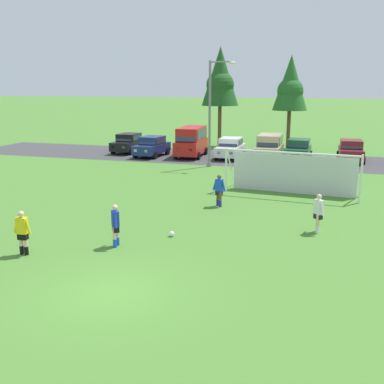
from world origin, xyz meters
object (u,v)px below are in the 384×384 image
at_px(soccer_goal, 292,171).
at_px(player_midfield_center, 116,226).
at_px(parked_car_slot_far_left, 128,143).
at_px(parked_car_slot_center, 230,148).
at_px(soccer_ball, 172,234).
at_px(parked_car_slot_center_right, 269,148).
at_px(referee, 23,233).
at_px(player_striker_near, 318,213).
at_px(parked_car_slot_right, 298,149).
at_px(player_defender_far, 219,190).
at_px(parked_car_slot_far_right, 351,151).
at_px(parked_car_slot_left, 152,146).
at_px(parked_car_slot_center_left, 191,141).
at_px(street_lamp, 212,113).

distance_m(soccer_goal, player_midfield_center, 12.21).
bearing_deg(parked_car_slot_far_left, parked_car_slot_center, -4.02).
relative_size(soccer_goal, parked_car_slot_center, 1.80).
bearing_deg(soccer_ball, parked_car_slot_center_right, 86.43).
bearing_deg(player_midfield_center, soccer_goal, 62.50).
relative_size(soccer_goal, referee, 4.61).
height_order(soccer_ball, player_striker_near, player_striker_near).
height_order(parked_car_slot_center_right, parked_car_slot_right, parked_car_slot_center_right).
xyz_separation_m(soccer_goal, parked_car_slot_center, (-6.09, 11.69, -0.42)).
bearing_deg(referee, player_defender_far, 59.39).
bearing_deg(player_midfield_center, parked_car_slot_far_right, 68.94).
xyz_separation_m(parked_car_slot_left, parked_car_slot_far_right, (16.34, 2.19, 0.00)).
xyz_separation_m(referee, parked_car_slot_center_left, (-1.07, 24.27, 0.52)).
relative_size(parked_car_slot_left, parked_car_slot_right, 1.02).
bearing_deg(player_defender_far, player_midfield_center, -108.74).
bearing_deg(player_defender_far, parked_car_slot_right, 80.47).
bearing_deg(player_defender_far, parked_car_slot_center, 100.19).
xyz_separation_m(parked_car_slot_far_left, parked_car_slot_right, (15.17, 0.01, 0.00)).
bearing_deg(player_defender_far, soccer_ball, -97.67).
bearing_deg(player_defender_far, street_lamp, 106.43).
bearing_deg(parked_car_slot_center_left, parked_car_slot_center, 0.49).
xyz_separation_m(parked_car_slot_right, street_lamp, (-6.04, -5.05, 3.13)).
distance_m(soccer_goal, parked_car_slot_far_right, 13.46).
bearing_deg(player_midfield_center, parked_car_slot_center_right, 82.42).
relative_size(player_midfield_center, parked_car_slot_center_right, 0.35).
bearing_deg(parked_car_slot_center_right, parked_car_slot_center, 167.66).
relative_size(player_striker_near, player_defender_far, 1.00).
xyz_separation_m(soccer_goal, parked_car_slot_center_left, (-9.51, 11.66, 0.05)).
bearing_deg(parked_car_slot_far_right, parked_car_slot_center, -172.36).
bearing_deg(street_lamp, parked_car_slot_center_right, 43.29).
relative_size(referee, player_midfield_center, 1.00).
bearing_deg(parked_car_slot_center, parked_car_slot_far_left, 175.98).
xyz_separation_m(player_striker_near, player_defender_far, (-4.94, 2.92, 0.00)).
distance_m(parked_car_slot_center, parked_car_slot_center_right, 3.44).
relative_size(parked_car_slot_center_right, parked_car_slot_far_right, 1.09).
distance_m(parked_car_slot_left, parked_car_slot_far_right, 16.48).
bearing_deg(soccer_goal, parked_car_slot_center_right, 104.02).
xyz_separation_m(player_striker_near, parked_car_slot_far_right, (1.88, 19.79, 0.05)).
relative_size(referee, parked_car_slot_right, 0.39).
bearing_deg(parked_car_slot_left, referee, -79.44).
height_order(parked_car_slot_center_left, parked_car_slot_right, parked_car_slot_center_left).
xyz_separation_m(soccer_ball, soccer_goal, (3.99, 9.12, 1.18)).
height_order(parked_car_slot_far_left, parked_car_slot_center, same).
bearing_deg(parked_car_slot_right, soccer_ball, -99.08).
relative_size(parked_car_slot_center_left, street_lamp, 0.63).
bearing_deg(street_lamp, player_striker_near, -59.74).
height_order(parked_car_slot_center_right, parked_car_slot_far_right, parked_car_slot_center_right).
distance_m(referee, parked_car_slot_right, 26.20).
distance_m(soccer_ball, player_striker_near, 6.14).
xyz_separation_m(parked_car_slot_center, street_lamp, (-0.51, -4.37, 3.13)).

